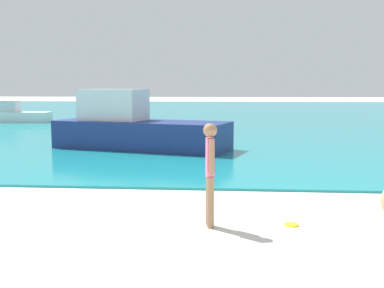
{
  "coord_description": "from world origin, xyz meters",
  "views": [
    {
      "loc": [
        0.94,
        -0.49,
        2.35
      ],
      "look_at": [
        0.19,
        8.99,
        1.19
      ],
      "focal_mm": 44.81,
      "sensor_mm": 36.0,
      "label": 1
    }
  ],
  "objects_px": {
    "frisbee": "(291,225)",
    "boat_near": "(135,128)",
    "boat_far": "(16,115)",
    "person_standing": "(210,168)"
  },
  "relations": [
    {
      "from": "frisbee",
      "to": "person_standing",
      "type": "bearing_deg",
      "value": -172.77
    },
    {
      "from": "frisbee",
      "to": "boat_near",
      "type": "xyz_separation_m",
      "value": [
        -4.51,
        9.24,
        0.8
      ]
    },
    {
      "from": "boat_near",
      "to": "boat_far",
      "type": "height_order",
      "value": "boat_near"
    },
    {
      "from": "person_standing",
      "to": "boat_far",
      "type": "distance_m",
      "value": 25.36
    },
    {
      "from": "boat_near",
      "to": "boat_far",
      "type": "distance_m",
      "value": 15.85
    },
    {
      "from": "frisbee",
      "to": "boat_near",
      "type": "bearing_deg",
      "value": 116.03
    },
    {
      "from": "person_standing",
      "to": "boat_near",
      "type": "relative_size",
      "value": 0.26
    },
    {
      "from": "frisbee",
      "to": "boat_near",
      "type": "distance_m",
      "value": 10.31
    },
    {
      "from": "frisbee",
      "to": "boat_near",
      "type": "relative_size",
      "value": 0.04
    },
    {
      "from": "person_standing",
      "to": "boat_far",
      "type": "height_order",
      "value": "person_standing"
    }
  ]
}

